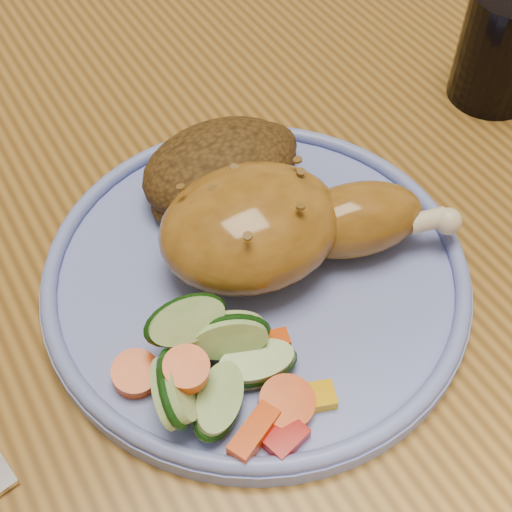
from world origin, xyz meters
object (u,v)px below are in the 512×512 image
drinking_glass (503,47)px  chair_far (45,22)px  dining_table (254,205)px  plate (256,277)px

drinking_glass → chair_far: bearing=105.1°
dining_table → drinking_glass: drinking_glass is taller
chair_far → drinking_glass: chair_far is taller
dining_table → chair_far: bearing=90.0°
dining_table → drinking_glass: size_ratio=15.91×
chair_far → drinking_glass: size_ratio=10.34×
plate → drinking_glass: (0.26, 0.07, 0.04)m
chair_far → plate: (-0.07, -0.75, 0.26)m
dining_table → drinking_glass: bearing=-17.5°
dining_table → plate: (-0.07, -0.13, 0.09)m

